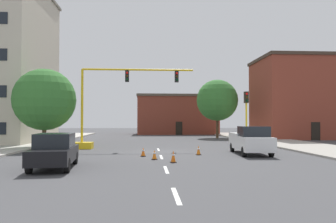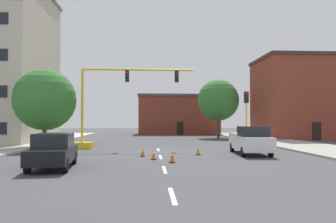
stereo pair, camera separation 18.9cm
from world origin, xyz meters
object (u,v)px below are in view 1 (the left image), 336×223
Objects in this scene: traffic_light_pole_right at (246,107)px; traffic_cone_roadside_d at (143,152)px; tree_right_far at (217,100)px; pickup_truck_white at (250,140)px; tree_left_near at (45,100)px; traffic_signal_gantry at (99,121)px; traffic_cone_roadside_c at (173,157)px; sedan_black_near_left at (55,151)px; traffic_cone_roadside_b at (198,150)px; traffic_cone_roadside_a at (154,155)px.

traffic_cone_roadside_d is (-8.52, -4.89, -3.23)m from traffic_light_pole_right.
pickup_truck_white is at bearing -96.06° from tree_right_far.
tree_left_near is 1.24× the size of pickup_truck_white.
tree_left_near reaches higher than traffic_cone_roadside_d.
traffic_signal_gantry is 14.99× the size of traffic_cone_roadside_c.
traffic_cone_roadside_b is at bearing 35.77° from sedan_black_near_left.
traffic_cone_roadside_d is at bearing -38.52° from tree_left_near.
tree_left_near is 11.61m from traffic_cone_roadside_d.
sedan_black_near_left is at bearing -70.68° from tree_left_near.
traffic_cone_roadside_b is at bearing 10.40° from traffic_cone_roadside_d.
traffic_light_pole_right reaches higher than traffic_cone_roadside_d.
traffic_light_pole_right is at bearing -5.98° from traffic_signal_gantry.
traffic_signal_gantry is 1.29× the size of tree_right_far.
traffic_light_pole_right is 0.70× the size of tree_left_near.
traffic_cone_roadside_a is at bearing -158.20° from pickup_truck_white.
traffic_cone_roadside_d is (-0.71, 1.81, -0.00)m from traffic_cone_roadside_a.
traffic_light_pole_right is 17.71m from tree_right_far.
traffic_cone_roadside_d is at bearing -169.60° from traffic_cone_roadside_b.
traffic_light_pole_right is 0.87× the size of pickup_truck_white.
pickup_truck_white is 3.82m from traffic_cone_roadside_b.
pickup_truck_white is at bearing 7.08° from traffic_cone_roadside_d.
traffic_cone_roadside_b is (12.38, -6.11, -3.86)m from tree_left_near.
pickup_truck_white is at bearing 36.09° from traffic_cone_roadside_c.
traffic_cone_roadside_d is at bearing -172.92° from pickup_truck_white.
traffic_cone_roadside_a is 1.00× the size of traffic_cone_roadside_d.
sedan_black_near_left reaches higher than traffic_cone_roadside_a.
tree_right_far is 1.17× the size of tree_left_near.
traffic_light_pole_right is 7.06m from traffic_cone_roadside_b.
sedan_black_near_left is 6.40m from traffic_cone_roadside_c.
tree_left_near is at bearing 153.73° from traffic_cone_roadside_b.
traffic_light_pole_right is at bearing 50.45° from traffic_cone_roadside_c.
tree_left_near is at bearing 137.07° from traffic_cone_roadside_a.
sedan_black_near_left is 7.68× the size of traffic_cone_roadside_d.
traffic_cone_roadside_b is 0.96× the size of traffic_cone_roadside_c.
traffic_cone_roadside_d is at bearing -150.14° from traffic_light_pole_right.
traffic_light_pole_right is 11.11m from traffic_cone_roadside_c.
traffic_signal_gantry is 11.47m from sedan_black_near_left.
traffic_signal_gantry is at bearing 155.34° from pickup_truck_white.
traffic_signal_gantry is 2.23× the size of sedan_black_near_left.
pickup_truck_white is at bearing 21.80° from traffic_cone_roadside_a.
tree_left_near is (-17.08, 1.92, 0.65)m from traffic_light_pole_right.
tree_right_far is at bearing 85.63° from traffic_light_pole_right.
tree_right_far reaches higher than tree_left_near.
traffic_cone_roadside_c reaches higher than traffic_cone_roadside_b.
tree_left_near is at bearing 135.50° from traffic_cone_roadside_c.
tree_right_far is at bearing 74.49° from traffic_cone_roadside_b.
traffic_cone_roadside_c is (1.04, -1.50, 0.04)m from traffic_cone_roadside_a.
tree_right_far is at bearing 66.30° from traffic_cone_roadside_d.
traffic_signal_gantry is at bearing 174.02° from traffic_light_pole_right.
sedan_black_near_left is (-0.50, -11.37, -1.43)m from traffic_signal_gantry.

